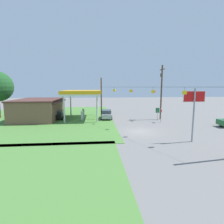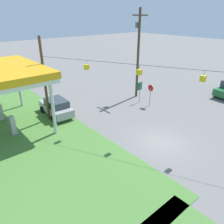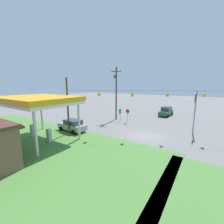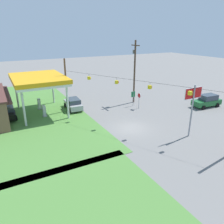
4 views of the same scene
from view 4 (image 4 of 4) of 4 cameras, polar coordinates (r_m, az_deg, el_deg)
ground_plane at (r=27.51m, az=4.97°, el=-4.24°), size 160.00×160.00×0.00m
gas_station_canopy at (r=32.93m, az=-18.69°, el=7.99°), size 9.46×7.04×5.49m
fuel_pump_near at (r=32.29m, az=-17.28°, el=0.19°), size 0.71×0.56×1.68m
fuel_pump_far at (r=35.69m, az=-18.48°, el=1.94°), size 0.71×0.56×1.68m
car_at_pumps_front at (r=34.31m, az=-10.11°, el=2.17°), size 4.71×2.31×1.77m
car_at_pumps_rear at (r=33.50m, az=-25.67°, el=-0.09°), size 4.26×2.12×1.66m
car_on_crossroad at (r=38.14m, az=23.58°, el=2.73°), size 2.38×4.88×1.98m
stop_sign_roadside at (r=34.13m, az=7.09°, el=3.82°), size 0.80×0.08×2.50m
stop_sign_overhead at (r=25.50m, az=20.35°, el=3.09°), size 0.22×2.54×6.02m
route_sign at (r=35.32m, az=5.56°, el=4.26°), size 0.10×0.70×2.40m
utility_pole_main at (r=36.47m, az=5.89°, el=11.14°), size 2.20×0.44×10.17m
signal_span_gantry at (r=26.04m, az=5.28°, el=4.43°), size 20.01×10.24×7.86m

